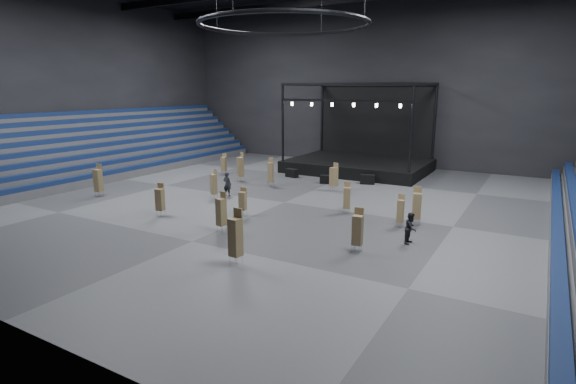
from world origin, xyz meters
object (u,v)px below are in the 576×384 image
Objects in this scene: chair_stack_2 at (98,180)px; chair_stack_13 at (400,210)px; flight_case_left at (292,173)px; chair_stack_12 at (214,184)px; chair_stack_3 at (347,197)px; flight_case_right at (368,179)px; chair_stack_5 at (241,167)px; crew_member at (411,228)px; chair_stack_8 at (271,172)px; chair_stack_0 at (221,211)px; stage at (361,157)px; man_center at (227,184)px; chair_stack_9 at (160,199)px; chair_stack_7 at (236,236)px; chair_stack_11 at (358,229)px; chair_stack_1 at (417,205)px; chair_stack_4 at (243,200)px; flight_case_mid at (326,179)px; chair_stack_6 at (334,176)px; chair_stack_10 at (224,164)px.

chair_stack_2 is 23.91m from chair_stack_13.
chair_stack_12 is at bearing -95.20° from flight_case_left.
chair_stack_2 reaches higher than chair_stack_3.
flight_case_right reaches higher than flight_case_left.
chair_stack_5 is at bearing -127.89° from flight_case_left.
chair_stack_12 is (-10.90, -1.18, 0.04)m from chair_stack_3.
flight_case_left is at bearing 51.84° from crew_member.
chair_stack_0 is at bearing -89.47° from chair_stack_8.
man_center is (-5.17, -16.66, -0.47)m from stage.
chair_stack_9 is (-5.50, -23.74, -0.24)m from stage.
chair_stack_7 is 18.42m from chair_stack_8.
crew_member is (2.10, 2.85, -0.38)m from chair_stack_11.
chair_stack_1 is at bearing -55.92° from flight_case_right.
chair_stack_8 is (-4.05, -11.78, -0.13)m from stage.
chair_stack_0 is 11.21m from chair_stack_13.
chair_stack_8 is at bearing 99.20° from chair_stack_4.
flight_case_mid is 3.29m from chair_stack_6.
chair_stack_1 is 22.68m from chair_stack_10.
chair_stack_13 is at bearing -62.09° from stage.
chair_stack_10 is (-7.02, 2.25, -0.17)m from chair_stack_8.
chair_stack_6 is (1.66, -10.72, -0.15)m from stage.
chair_stack_6 reaches higher than chair_stack_3.
flight_case_mid is (4.31, -1.09, -0.02)m from flight_case_left.
flight_case_left is at bearing 77.13° from chair_stack_8.
stage is 8.24m from flight_case_mid.
chair_stack_6 reaches higher than chair_stack_12.
flight_case_right is 0.52× the size of chair_stack_0.
chair_stack_12 is 15.06m from chair_stack_13.
chair_stack_6 reaches higher than crew_member.
flight_case_mid is at bearing 122.61° from chair_stack_1.
chair_stack_6 reaches higher than chair_stack_10.
chair_stack_0 is 1.40× the size of crew_member.
chair_stack_2 is (-17.15, -15.64, 0.95)m from flight_case_right.
chair_stack_1 is at bearing 7.13° from chair_stack_4.
chair_stack_3 is 0.98× the size of chair_stack_9.
chair_stack_9 is 0.97× the size of chair_stack_12.
crew_member is at bearing -71.48° from chair_stack_13.
flight_case_right is at bearing 81.39° from chair_stack_3.
chair_stack_6 is at bearing 46.12° from crew_member.
chair_stack_1 is (10.32, -17.08, -0.13)m from stage.
chair_stack_13 is at bearing 3.62° from chair_stack_4.
chair_stack_11 is 1.15× the size of chair_stack_13.
chair_stack_12 is (8.49, 4.17, -0.17)m from chair_stack_2.
man_center is (-9.41, 11.56, -0.50)m from chair_stack_7.
chair_stack_1 is (9.97, 7.34, 0.02)m from chair_stack_0.
chair_stack_1 is 3.72m from crew_member.
chair_stack_13 is at bearing -30.53° from chair_stack_10.
chair_stack_4 is 0.81× the size of chair_stack_11.
stage is 20.40m from chair_stack_13.
chair_stack_5 is 0.95× the size of chair_stack_7.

